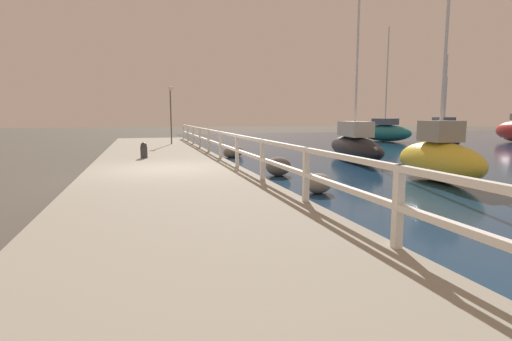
{
  "coord_description": "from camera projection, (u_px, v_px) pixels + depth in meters",
  "views": [
    {
      "loc": [
        -0.66,
        -11.99,
        1.81
      ],
      "look_at": [
        2.21,
        -1.99,
        0.4
      ],
      "focal_mm": 28.0,
      "sensor_mm": 36.0,
      "label": 1
    }
  ],
  "objects": [
    {
      "name": "boulder_water_edge",
      "position": [
        230.0,
        152.0,
        17.68
      ],
      "size": [
        0.62,
        0.55,
        0.46
      ],
      "color": "slate",
      "rests_on": "ground"
    },
    {
      "name": "sailboat_yellow",
      "position": [
        439.0,
        158.0,
        11.09
      ],
      "size": [
        1.42,
        3.43,
        5.08
      ],
      "rotation": [
        0.0,
        0.0,
        -0.07
      ],
      "color": "gold",
      "rests_on": "water_surface"
    },
    {
      "name": "mooring_bollard",
      "position": [
        144.0,
        150.0,
        14.78
      ],
      "size": [
        0.25,
        0.25,
        0.58
      ],
      "color": "#333338",
      "rests_on": "dock_walkway"
    },
    {
      "name": "sailboat_black",
      "position": [
        354.0,
        145.0,
        16.6
      ],
      "size": [
        2.25,
        5.74,
        7.82
      ],
      "rotation": [
        0.0,
        0.0,
        -0.2
      ],
      "color": "black",
      "rests_on": "water_surface"
    },
    {
      "name": "railing",
      "position": [
        237.0,
        145.0,
        12.31
      ],
      "size": [
        0.1,
        32.5,
        0.98
      ],
      "color": "white",
      "rests_on": "dock_walkway"
    },
    {
      "name": "boulder_far_strip",
      "position": [
        278.0,
        166.0,
        12.26
      ],
      "size": [
        0.78,
        0.7,
        0.58
      ],
      "color": "#666056",
      "rests_on": "ground"
    },
    {
      "name": "ground_plane",
      "position": [
        166.0,
        178.0,
        11.85
      ],
      "size": [
        120.0,
        120.0,
        0.0
      ],
      "primitive_type": "plane",
      "color": "#4C473D"
    },
    {
      "name": "sailboat_navy",
      "position": [
        442.0,
        136.0,
        22.37
      ],
      "size": [
        2.23,
        4.24,
        5.17
      ],
      "rotation": [
        0.0,
        0.0,
        -0.34
      ],
      "color": "#192347",
      "rests_on": "water_surface"
    },
    {
      "name": "sailboat_teal",
      "position": [
        385.0,
        132.0,
        29.51
      ],
      "size": [
        2.83,
        4.68,
        8.18
      ],
      "rotation": [
        0.0,
        0.0,
        0.33
      ],
      "color": "#1E707A",
      "rests_on": "water_surface"
    },
    {
      "name": "boulder_downstream",
      "position": [
        236.0,
        151.0,
        18.13
      ],
      "size": [
        0.67,
        0.6,
        0.5
      ],
      "color": "gray",
      "rests_on": "ground"
    },
    {
      "name": "boulder_near_dock",
      "position": [
        318.0,
        183.0,
        9.44
      ],
      "size": [
        0.64,
        0.58,
        0.48
      ],
      "color": "gray",
      "rests_on": "ground"
    },
    {
      "name": "dock_lamp",
      "position": [
        170.0,
        103.0,
        22.21
      ],
      "size": [
        0.25,
        0.25,
        3.2
      ],
      "color": "#514C47",
      "rests_on": "dock_walkway"
    },
    {
      "name": "dock_walkway",
      "position": [
        166.0,
        173.0,
        11.83
      ],
      "size": [
        4.53,
        36.0,
        0.28
      ],
      "color": "gray",
      "rests_on": "ground"
    },
    {
      "name": "sailboat_white",
      "position": [
        444.0,
        131.0,
        31.86
      ],
      "size": [
        2.42,
        3.55,
        4.91
      ],
      "rotation": [
        0.0,
        0.0,
        -0.41
      ],
      "color": "white",
      "rests_on": "water_surface"
    }
  ]
}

